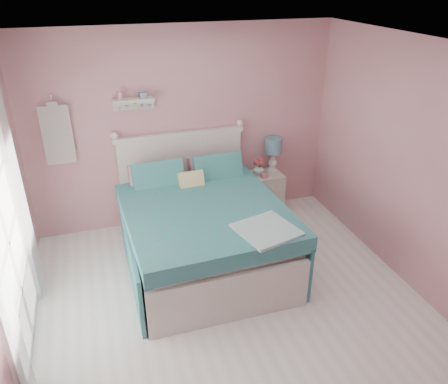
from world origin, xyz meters
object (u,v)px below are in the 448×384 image
table_lamp (273,148)px  vase (258,169)px  bed (202,230)px  teacup (264,175)px  nightstand (266,193)px

table_lamp → vase: size_ratio=3.11×
bed → table_lamp: bearing=34.4°
table_lamp → teacup: 0.41m
bed → table_lamp: size_ratio=4.61×
nightstand → vase: (-0.12, 0.03, 0.38)m
nightstand → table_lamp: table_lamp is taller
nightstand → teacup: size_ratio=6.02×
bed → nightstand: bed is taller
nightstand → vase: vase is taller
nightstand → vase: size_ratio=3.86×
nightstand → bed: bearing=-143.5°
vase → teacup: size_ratio=1.56×
nightstand → vase: bearing=166.7°
nightstand → teacup: 0.36m
table_lamp → teacup: table_lamp is taller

